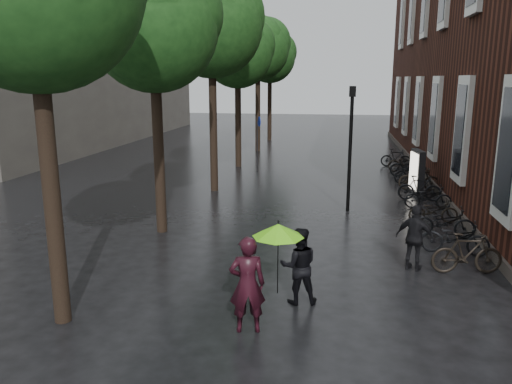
% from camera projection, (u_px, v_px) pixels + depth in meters
% --- Properties ---
extents(ground, '(120.00, 120.00, 0.00)m').
position_uv_depth(ground, '(253.00, 367.00, 8.33)').
color(ground, black).
extents(bg_building, '(16.00, 30.00, 14.00)m').
position_uv_depth(bg_building, '(26.00, 47.00, 37.19)').
color(bg_building, '#47423D').
rests_on(bg_building, ground).
extents(street_trees, '(4.33, 34.03, 8.91)m').
position_uv_depth(street_trees, '(225.00, 42.00, 22.85)').
color(street_trees, black).
rests_on(street_trees, ground).
extents(person_burgundy, '(0.77, 0.60, 1.88)m').
position_uv_depth(person_burgundy, '(247.00, 285.00, 9.33)').
color(person_burgundy, black).
rests_on(person_burgundy, ground).
extents(person_black, '(0.92, 0.78, 1.67)m').
position_uv_depth(person_black, '(299.00, 266.00, 10.55)').
color(person_black, black).
rests_on(person_black, ground).
extents(lime_umbrella, '(1.03, 1.03, 1.52)m').
position_uv_depth(lime_umbrella, '(278.00, 230.00, 9.69)').
color(lime_umbrella, black).
rests_on(lime_umbrella, ground).
extents(pedestrian_walking, '(1.06, 0.80, 1.67)m').
position_uv_depth(pedestrian_walking, '(415.00, 238.00, 12.38)').
color(pedestrian_walking, black).
rests_on(pedestrian_walking, ground).
extents(parked_bicycles, '(2.08, 16.03, 1.05)m').
position_uv_depth(parked_bicycles, '(422.00, 190.00, 19.36)').
color(parked_bicycles, black).
rests_on(parked_bicycles, ground).
extents(ad_lightbox, '(0.28, 1.23, 1.86)m').
position_uv_depth(ad_lightbox, '(417.00, 172.00, 20.42)').
color(ad_lightbox, black).
rests_on(ad_lightbox, ground).
extents(lamp_post, '(0.23, 0.23, 4.44)m').
position_uv_depth(lamp_post, '(351.00, 137.00, 17.52)').
color(lamp_post, black).
rests_on(lamp_post, ground).
extents(cycle_sign, '(0.15, 0.51, 2.81)m').
position_uv_depth(cycle_sign, '(258.00, 135.00, 25.52)').
color(cycle_sign, '#262628').
rests_on(cycle_sign, ground).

